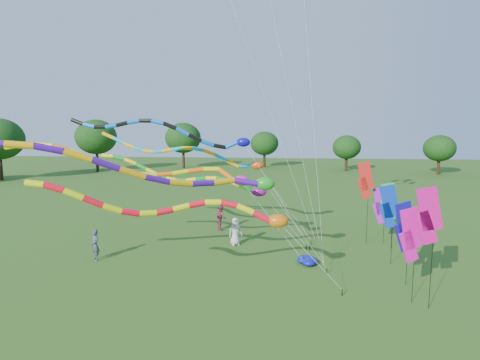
# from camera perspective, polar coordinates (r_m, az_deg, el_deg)

# --- Properties ---
(ground) EXTENTS (160.00, 160.00, 0.00)m
(ground) POSITION_cam_1_polar(r_m,az_deg,el_deg) (18.96, 5.24, -16.39)
(ground) COLOR #2D5516
(ground) RESTS_ON ground
(tree_ring) EXTENTS (119.54, 116.96, 9.58)m
(tree_ring) POSITION_cam_1_polar(r_m,az_deg,el_deg) (15.20, 8.41, -0.24)
(tree_ring) COLOR #382314
(tree_ring) RESTS_ON ground
(tube_kite_red) EXTENTS (12.51, 3.60, 6.18)m
(tube_kite_red) POSITION_cam_1_polar(r_m,az_deg,el_deg) (17.17, -6.51, -4.22)
(tube_kite_red) COLOR black
(tube_kite_red) RESTS_ON ground
(tube_kite_orange) EXTENTS (15.11, 2.72, 7.52)m
(tube_kite_orange) POSITION_cam_1_polar(r_m,az_deg,el_deg) (21.67, -12.03, 1.73)
(tube_kite_orange) COLOR black
(tube_kite_orange) RESTS_ON ground
(tube_kite_purple) EXTENTS (17.06, 7.01, 7.86)m
(tube_kite_purple) POSITION_cam_1_polar(r_m,az_deg,el_deg) (18.07, -14.02, 1.40)
(tube_kite_purple) COLOR black
(tube_kite_purple) RESTS_ON ground
(tube_kite_blue) EXTENTS (14.29, 1.77, 8.72)m
(tube_kite_blue) POSITION_cam_1_polar(r_m,az_deg,el_deg) (24.25, -8.59, 6.52)
(tube_kite_blue) COLOR black
(tube_kite_blue) RESTS_ON ground
(tube_kite_cyan) EXTENTS (14.62, 2.20, 7.79)m
(tube_kite_cyan) POSITION_cam_1_polar(r_m,az_deg,el_deg) (27.40, -6.40, 3.63)
(tube_kite_cyan) COLOR black
(tube_kite_cyan) RESTS_ON ground
(tube_kite_green) EXTENTS (13.87, 2.51, 6.37)m
(tube_kite_green) POSITION_cam_1_polar(r_m,az_deg,el_deg) (26.57, -5.82, 0.15)
(tube_kite_green) COLOR black
(tube_kite_green) RESTS_ON ground
(banner_pole_blue_a) EXTENTS (1.13, 0.44, 4.20)m
(banner_pole_blue_a) POSITION_cam_1_polar(r_m,az_deg,el_deg) (20.90, 22.36, -6.14)
(banner_pole_blue_a) COLOR black
(banner_pole_blue_a) RESTS_ON ground
(banner_pole_magenta_a) EXTENTS (1.14, 0.38, 4.31)m
(banner_pole_magenta_a) POSITION_cam_1_polar(r_m,az_deg,el_deg) (18.93, 23.08, -7.23)
(banner_pole_magenta_a) COLOR black
(banner_pole_magenta_a) RESTS_ON ground
(banner_pole_blue_b) EXTENTS (1.16, 0.21, 4.57)m
(banner_pole_blue_b) POSITION_cam_1_polar(r_m,az_deg,el_deg) (23.67, 20.42, -3.57)
(banner_pole_blue_b) COLOR black
(banner_pole_blue_b) RESTS_ON ground
(banner_pole_green) EXTENTS (1.16, 0.13, 4.24)m
(banner_pole_green) POSITION_cam_1_polar(r_m,az_deg,el_deg) (26.95, 20.45, -2.93)
(banner_pole_green) COLOR black
(banner_pole_green) RESTS_ON ground
(banner_pole_violet) EXTENTS (1.14, 0.38, 3.79)m
(banner_pole_violet) POSITION_cam_1_polar(r_m,az_deg,el_deg) (28.03, 19.40, -3.43)
(banner_pole_violet) COLOR black
(banner_pole_violet) RESTS_ON ground
(banner_pole_red) EXTENTS (1.15, 0.31, 5.49)m
(banner_pole_red) POSITION_cam_1_polar(r_m,az_deg,el_deg) (27.07, 17.37, -0.10)
(banner_pole_red) COLOR black
(banner_pole_red) RESTS_ON ground
(banner_pole_magenta_b) EXTENTS (1.16, 0.23, 5.29)m
(banner_pole_magenta_b) POSITION_cam_1_polar(r_m,az_deg,el_deg) (18.45, 25.20, -4.66)
(banner_pole_magenta_b) COLOR black
(banner_pole_magenta_b) RESTS_ON ground
(blue_nylon_heap) EXTENTS (1.65, 1.55, 0.47)m
(blue_nylon_heap) POSITION_cam_1_polar(r_m,az_deg,el_deg) (23.48, 9.82, -11.05)
(blue_nylon_heap) COLOR #0C179D
(blue_nylon_heap) RESTS_ON ground
(person_a) EXTENTS (1.04, 0.89, 1.81)m
(person_a) POSITION_cam_1_polar(r_m,az_deg,el_deg) (26.35, -0.66, -7.31)
(person_a) COLOR beige
(person_a) RESTS_ON ground
(person_b) EXTENTS (0.78, 0.77, 1.83)m
(person_b) POSITION_cam_1_polar(r_m,az_deg,el_deg) (24.89, -19.91, -8.67)
(person_b) COLOR #3F4659
(person_b) RESTS_ON ground
(person_c) EXTENTS (1.00, 1.10, 1.85)m
(person_c) POSITION_cam_1_polar(r_m,az_deg,el_deg) (30.18, -2.74, -5.33)
(person_c) COLOR #993749
(person_c) RESTS_ON ground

